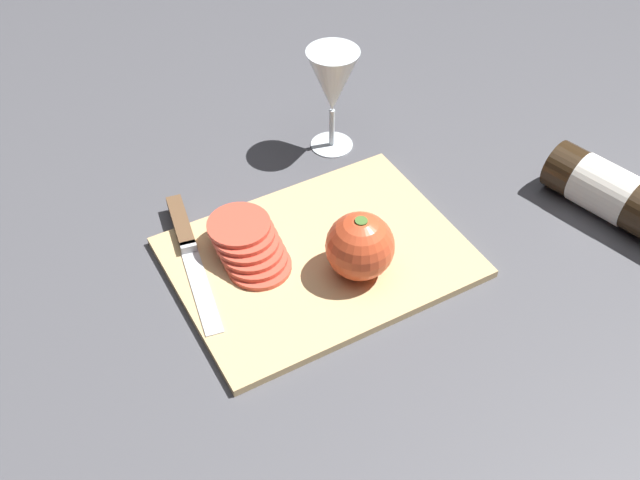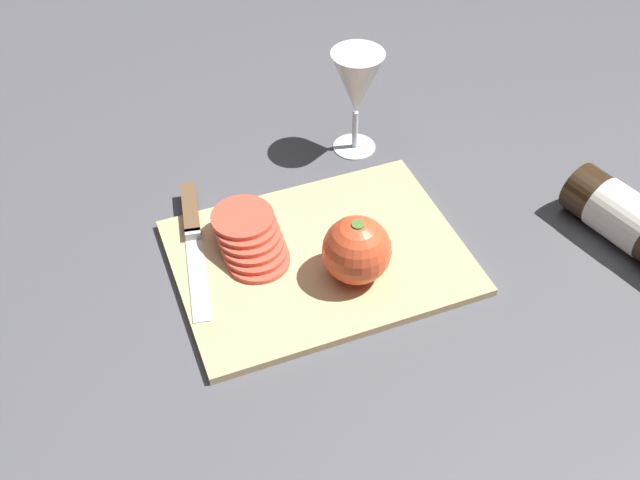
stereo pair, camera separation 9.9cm
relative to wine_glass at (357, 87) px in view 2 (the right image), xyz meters
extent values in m
plane|color=#4C4C51|center=(-0.20, -0.21, -0.11)|extent=(3.00, 3.00, 0.00)
cube|color=tan|center=(-0.14, -0.22, -0.11)|extent=(0.39, 0.29, 0.01)
cylinder|color=#332314|center=(0.27, -0.34, -0.08)|extent=(0.12, 0.22, 0.07)
cylinder|color=white|center=(0.27, -0.32, -0.08)|extent=(0.09, 0.10, 0.08)
cylinder|color=silver|center=(0.00, 0.00, -0.11)|extent=(0.07, 0.07, 0.00)
cylinder|color=silver|center=(0.00, 0.00, -0.08)|extent=(0.01, 0.01, 0.06)
cone|color=silver|center=(0.00, 0.00, 0.01)|extent=(0.08, 0.08, 0.10)
cone|color=beige|center=(0.00, 0.00, -0.03)|extent=(0.03, 0.03, 0.04)
sphere|color=#DB4C28|center=(-0.11, -0.27, -0.06)|extent=(0.09, 0.09, 0.09)
cylinder|color=#47702D|center=(-0.11, -0.27, -0.01)|extent=(0.02, 0.02, 0.01)
cube|color=silver|center=(-0.31, -0.20, -0.10)|extent=(0.05, 0.15, 0.00)
cube|color=silver|center=(-0.30, -0.12, -0.10)|extent=(0.02, 0.02, 0.01)
cube|color=brown|center=(-0.29, -0.07, -0.10)|extent=(0.04, 0.11, 0.01)
cylinder|color=#DB4C38|center=(-0.22, -0.20, -0.10)|extent=(0.09, 0.09, 0.01)
cylinder|color=#DB4C38|center=(-0.23, -0.19, -0.09)|extent=(0.09, 0.09, 0.01)
cylinder|color=#DB4C38|center=(-0.23, -0.18, -0.08)|extent=(0.09, 0.09, 0.01)
cylinder|color=#DB4C38|center=(-0.23, -0.17, -0.08)|extent=(0.09, 0.09, 0.01)
cylinder|color=#DB4C38|center=(-0.23, -0.16, -0.07)|extent=(0.09, 0.09, 0.01)
cylinder|color=#DB4C38|center=(-0.23, -0.15, -0.06)|extent=(0.09, 0.09, 0.01)
camera|label=1|loc=(-0.49, -0.83, 0.63)|focal=42.00mm
camera|label=2|loc=(-0.40, -0.87, 0.63)|focal=42.00mm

